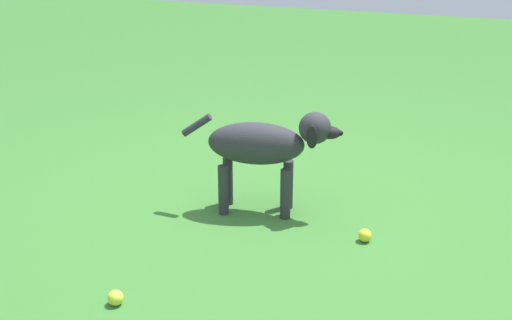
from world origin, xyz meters
TOP-DOWN VIEW (x-y plane):
  - ground at (0.00, 0.00)m, footprint 14.00×14.00m
  - dog at (-0.14, 0.08)m, footprint 0.83×0.30m
  - tennis_ball_0 at (-0.44, -0.98)m, footprint 0.07×0.07m
  - tennis_ball_1 at (0.43, -0.08)m, footprint 0.07×0.07m

SIDE VIEW (x-z plane):
  - ground at x=0.00m, z-range 0.00..0.00m
  - tennis_ball_0 at x=-0.44m, z-range 0.00..0.07m
  - tennis_ball_1 at x=0.43m, z-range 0.00..0.07m
  - dog at x=-0.14m, z-range 0.09..0.66m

